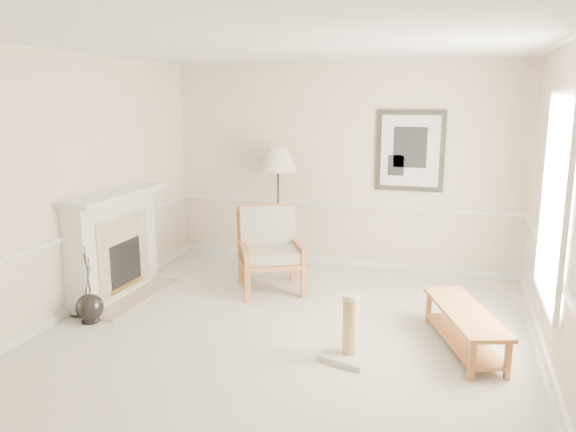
% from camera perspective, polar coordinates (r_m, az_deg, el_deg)
% --- Properties ---
extents(ground, '(5.50, 5.50, 0.00)m').
position_cam_1_polar(ground, '(5.84, -0.49, -12.38)').
color(ground, silver).
rests_on(ground, ground).
extents(room, '(5.04, 5.54, 2.92)m').
position_cam_1_polar(room, '(5.39, 1.13, 6.18)').
color(room, beige).
rests_on(room, ground).
extents(fireplace, '(0.64, 1.64, 1.31)m').
position_cam_1_polar(fireplace, '(7.14, -17.20, -2.93)').
color(fireplace, white).
rests_on(fireplace, ground).
extents(floor_vase, '(0.30, 0.30, 0.87)m').
position_cam_1_polar(floor_vase, '(6.56, -19.49, -8.82)').
color(floor_vase, black).
rests_on(floor_vase, ground).
extents(armchair, '(1.09, 1.11, 1.04)m').
position_cam_1_polar(armchair, '(7.18, -1.87, -2.97)').
color(armchair, brown).
rests_on(armchair, ground).
extents(floor_lamp, '(0.66, 0.66, 1.74)m').
position_cam_1_polar(floor_lamp, '(7.92, -1.00, 5.48)').
color(floor_lamp, black).
rests_on(floor_lamp, ground).
extents(bench, '(0.87, 1.44, 0.40)m').
position_cam_1_polar(bench, '(5.80, 17.48, -10.31)').
color(bench, brown).
rests_on(bench, ground).
extents(scratching_post, '(0.55, 0.55, 0.63)m').
position_cam_1_polar(scratching_post, '(5.40, 6.30, -12.26)').
color(scratching_post, beige).
rests_on(scratching_post, ground).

